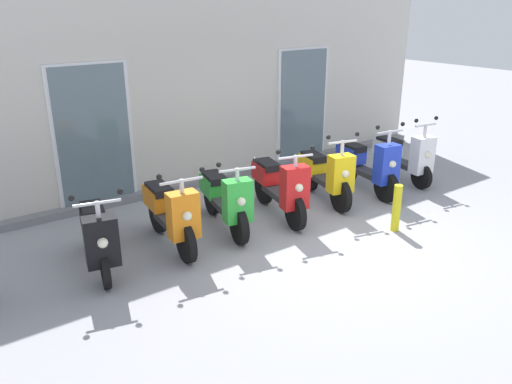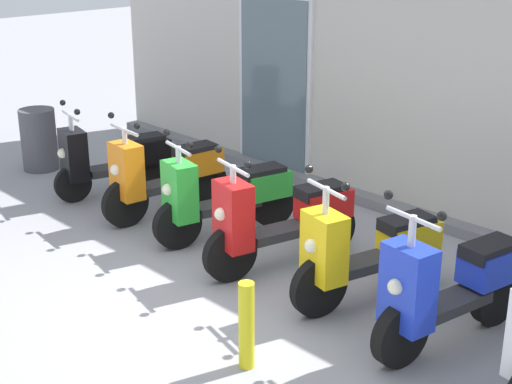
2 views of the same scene
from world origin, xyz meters
name	(u,v)px [view 1 (image 1 of 2)]	position (x,y,z in m)	size (l,w,h in m)	color
ground_plane	(328,239)	(0.00, 0.00, 0.00)	(40.00, 40.00, 0.00)	#939399
storefront_facade	(206,80)	(0.00, 3.24, 1.83)	(10.54, 0.50, 3.78)	beige
scooter_black	(97,234)	(-2.89, 1.07, 0.47)	(0.70, 1.49, 1.18)	black
scooter_orange	(171,213)	(-1.88, 1.08, 0.50)	(0.63, 1.60, 1.22)	black
scooter_green	(225,199)	(-0.97, 1.16, 0.46)	(0.71, 1.65, 1.19)	black
scooter_red	(280,186)	(-0.05, 1.05, 0.50)	(0.73, 1.66, 1.23)	black
scooter_yellow	(325,174)	(0.96, 1.10, 0.48)	(0.71, 1.58, 1.27)	black
scooter_blue	(368,165)	(1.85, 0.98, 0.50)	(0.62, 1.61, 1.32)	black
scooter_white	(404,155)	(2.84, 1.01, 0.49)	(0.59, 1.49, 1.28)	black
curb_bollard	(397,208)	(0.98, -0.37, 0.35)	(0.12, 0.12, 0.70)	yellow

